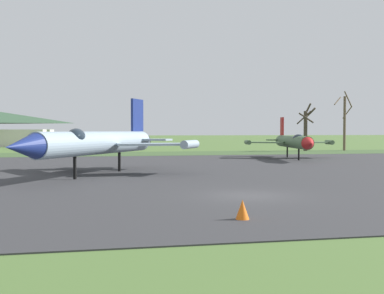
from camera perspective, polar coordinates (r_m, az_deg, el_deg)
The scene contains 8 objects.
ground_plane at distance 24.20m, azimuth 6.90°, elevation -5.97°, with size 600.00×600.00×0.00m, color #4C6B33.
asphalt_apron at distance 37.99m, azimuth 0.17°, elevation -3.01°, with size 80.40×47.76×0.05m, color #333335.
grass_verge_strip at distance 67.48m, azimuth -4.83°, elevation -0.82°, with size 140.40×12.00×0.06m, color #3C562E.
jet_fighter_front_left at distance 35.17m, azimuth -11.56°, elevation 0.57°, with size 13.36×16.94×6.10m.
jet_fighter_front_right at distance 55.70m, azimuth 12.19°, elevation 0.66°, with size 10.71×14.62×5.05m.
bare_tree_left_of_center at distance 78.53m, azimuth 13.66°, elevation 2.37°, with size 3.02×3.05×7.83m.
bare_tree_center at distance 81.48m, azimuth 18.02°, elevation 3.08°, with size 3.05×2.85×9.78m.
traffic_cone at distance 17.72m, azimuth 6.13°, elevation -7.62°, with size 0.55×0.55×0.78m, color orange.
Camera 1 is at (-7.45, -22.78, 3.35)m, focal length 43.96 mm.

